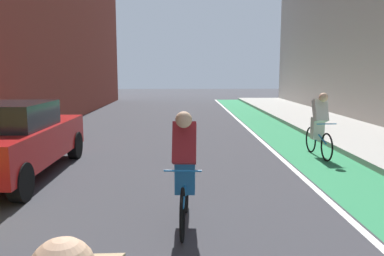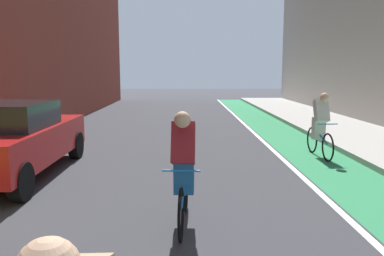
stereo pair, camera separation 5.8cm
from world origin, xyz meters
name	(u,v)px [view 1 (the left image)]	position (x,y,z in m)	size (l,w,h in m)	color
ground_plane	(176,149)	(0.00, 12.73, 0.00)	(73.62, 73.62, 0.00)	#38383D
bike_lane_paint	(284,137)	(3.54, 14.73, 0.00)	(1.60, 33.46, 0.00)	#2D8451
lane_divider_stripe	(257,137)	(2.64, 14.73, 0.00)	(0.12, 33.46, 0.00)	white
sidewalk_right	(355,134)	(5.88, 14.73, 0.07)	(3.08, 33.46, 0.14)	#A8A59E
parked_sedan_red	(10,139)	(-3.29, 9.98, 0.78)	(1.87, 4.35, 1.53)	red
cyclist_mid	(185,166)	(0.23, 7.38, 0.85)	(0.48, 1.74, 1.63)	black
cyclist_trailing	(319,125)	(3.62, 11.73, 0.81)	(0.48, 1.74, 1.62)	black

